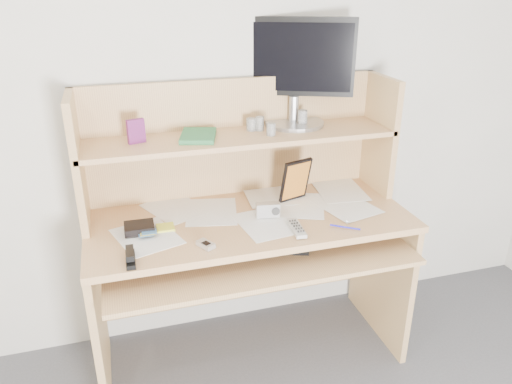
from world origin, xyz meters
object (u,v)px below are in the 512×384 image
object	(u,v)px
monitor	(294,69)
game_case	(296,180)
keyboard	(253,241)
tv_remote	(297,228)
desk	(245,221)

from	to	relation	value
monitor	game_case	bearing A→B (deg)	-79.41
keyboard	tv_remote	xyz separation A→B (m)	(0.15, -0.12, 0.10)
desk	tv_remote	bearing A→B (deg)	-60.08
keyboard	tv_remote	size ratio (longest dim) A/B	3.21
tv_remote	monitor	bearing A→B (deg)	77.69
desk	keyboard	world-z (taller)	desk
keyboard	tv_remote	bearing A→B (deg)	-17.53
tv_remote	monitor	size ratio (longest dim) A/B	0.30
keyboard	game_case	size ratio (longest dim) A/B	2.47
keyboard	monitor	world-z (taller)	monitor
desk	monitor	world-z (taller)	monitor
tv_remote	keyboard	bearing A→B (deg)	147.08
desk	keyboard	distance (m)	0.15
desk	keyboard	xyz separation A→B (m)	(-0.00, -0.14, -0.03)
desk	game_case	distance (m)	0.30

